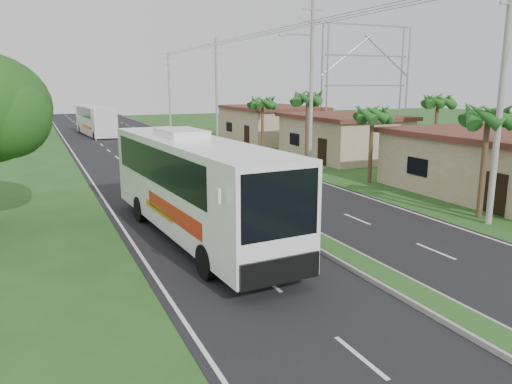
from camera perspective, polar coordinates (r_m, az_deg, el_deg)
name	(u,v)px	position (r m, az deg, el deg)	size (l,w,h in m)	color
ground	(358,265)	(17.86, 11.59, -8.21)	(180.00, 180.00, 0.00)	#234B1B
road_asphalt	(190,173)	(35.48, -7.50, 2.14)	(14.00, 160.00, 0.02)	black
median_strip	(190,172)	(35.46, -7.51, 2.29)	(1.20, 160.00, 0.18)	gray
lane_edge_left	(91,181)	(34.21, -18.31, 1.23)	(0.12, 160.00, 0.01)	silver
lane_edge_right	(276,167)	(37.90, 2.25, 2.87)	(0.12, 160.00, 0.01)	silver
shop_near	(504,164)	(31.18, 26.45, 2.87)	(8.60, 12.60, 3.52)	tan
shop_mid	(343,136)	(43.03, 9.87, 6.31)	(7.60, 10.60, 3.67)	tan
shop_far	(271,124)	(55.14, 1.68, 7.83)	(8.60, 11.60, 3.82)	tan
palm_verge_a	(488,116)	(25.15, 25.01, 7.87)	(2.40, 2.40, 5.45)	#473321
palm_verge_b	(373,114)	(32.05, 13.17, 8.69)	(2.40, 2.40, 5.05)	#473321
palm_verge_c	(308,98)	(37.53, 5.93, 10.58)	(2.40, 2.40, 5.85)	#473321
palm_verge_d	(262,102)	(45.77, 0.74, 10.21)	(2.40, 2.40, 5.25)	#473321
palm_behind_shop	(438,101)	(39.58, 20.07, 9.73)	(2.40, 2.40, 5.65)	#473321
utility_pole_a	(501,96)	(24.09, 26.23, 9.84)	(1.60, 0.28, 11.00)	gray
utility_pole_b	(311,83)	(36.48, 6.31, 12.31)	(3.20, 0.28, 12.00)	gray
utility_pole_c	(217,89)	(54.70, -4.53, 11.68)	(1.60, 0.28, 11.00)	gray
utility_pole_d	(169,89)	(73.84, -9.88, 11.48)	(1.60, 0.28, 10.50)	gray
billboard_lattice	(366,78)	(53.97, 12.46, 12.66)	(10.18, 1.18, 12.07)	gray
coach_bus_main	(193,181)	(20.08, -7.16, 1.29)	(3.73, 13.57, 4.33)	white
coach_bus_far	(95,119)	(64.68, -17.88, 7.94)	(3.51, 12.13, 3.49)	silver
motorcyclist	(264,222)	(19.40, 0.97, -3.44)	(1.77, 0.61, 2.46)	black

